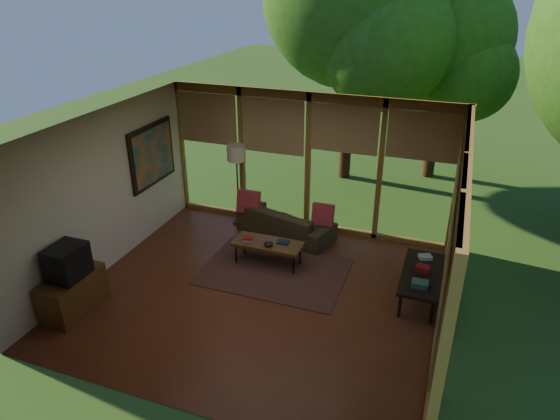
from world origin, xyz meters
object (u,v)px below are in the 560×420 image
at_px(sofa, 286,222).
at_px(media_cabinet, 73,293).
at_px(television, 67,262).
at_px(coffee_table, 268,244).
at_px(floor_lamp, 237,157).
at_px(side_console, 422,275).

bearing_deg(sofa, media_cabinet, 71.80).
bearing_deg(television, media_cabinet, 180.00).
xyz_separation_m(sofa, coffee_table, (0.07, -1.12, 0.11)).
bearing_deg(television, coffee_table, 44.84).
xyz_separation_m(media_cabinet, floor_lamp, (1.13, 3.52, 1.11)).
bearing_deg(television, side_console, 23.58).
bearing_deg(media_cabinet, side_console, 23.49).
distance_m(floor_lamp, side_console, 4.12).
bearing_deg(media_cabinet, sofa, 56.74).
relative_size(floor_lamp, coffee_table, 1.38).
height_order(sofa, television, television).
xyz_separation_m(floor_lamp, side_console, (3.74, -1.41, -1.00)).
distance_m(sofa, television, 4.04).
xyz_separation_m(media_cabinet, side_console, (4.87, 2.12, 0.11)).
bearing_deg(sofa, side_console, 170.19).
xyz_separation_m(sofa, floor_lamp, (-1.07, 0.17, 1.13)).
height_order(floor_lamp, side_console, floor_lamp).
height_order(floor_lamp, coffee_table, floor_lamp).
distance_m(media_cabinet, side_console, 5.31).
xyz_separation_m(media_cabinet, television, (0.02, 0.00, 0.55)).
bearing_deg(side_console, media_cabinet, -156.51).
bearing_deg(coffee_table, sofa, 93.48).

